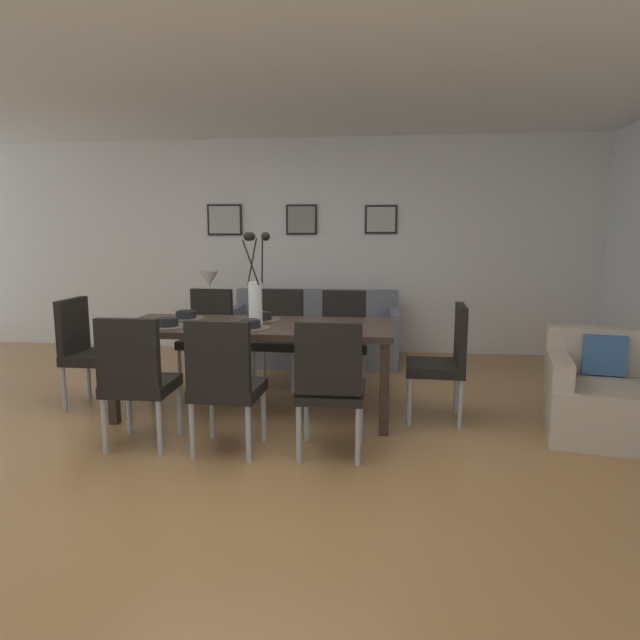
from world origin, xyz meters
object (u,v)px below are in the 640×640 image
Objects in this scene: dining_chair_mid_right at (344,334)px; side_table at (211,336)px; bowl_far_right at (261,315)px; dining_chair_far_right at (280,333)px; framed_picture_center at (302,220)px; framed_picture_right at (381,219)px; bowl_near_left at (167,322)px; armchair at (605,397)px; dining_chair_far_left at (224,380)px; dining_chair_head_west at (87,347)px; framed_picture_left at (225,220)px; dining_chair_head_east at (445,357)px; sofa at (314,337)px; bowl_near_right at (186,314)px; table_lamp at (209,283)px; centerpiece_vase at (255,289)px; dining_table at (256,332)px; dining_chair_mid_left at (330,382)px; dining_chair_near_left at (136,376)px; dining_chair_near_right at (208,332)px; bowl_far_left at (250,323)px.

side_table is at bearing 147.68° from dining_chair_mid_right.
dining_chair_far_right is at bearing 88.14° from bowl_far_right.
framed_picture_right is (0.97, 0.00, -0.00)m from framed_picture_center.
framed_picture_right reaches higher than dining_chair_far_right.
bowl_near_left is 3.26m from framed_picture_right.
bowl_near_left reaches higher than armchair.
dining_chair_far_left and dining_chair_head_west have the same top height.
dining_chair_mid_right is at bearing -45.27° from framed_picture_left.
armchair is at bearing -3.07° from dining_chair_head_west.
dining_chair_far_left is at bearing -110.85° from dining_chair_mid_right.
dining_chair_head_west reaches higher than armchair.
dining_chair_head_west is at bearing -101.75° from framed_picture_left.
dining_chair_far_left is 1.75m from dining_chair_head_east.
sofa is 4.38× the size of framed_picture_left.
framed_picture_right is (0.32, 1.63, 1.12)m from dining_chair_mid_right.
bowl_near_right is 0.39× the size of framed_picture_left.
table_lamp is (-1.64, 1.04, 0.38)m from dining_chair_mid_right.
centerpiece_vase is at bearing -91.37° from dining_chair_far_right.
armchair is (2.65, 0.68, -0.23)m from dining_chair_far_left.
framed_picture_left is 1.15× the size of framed_picture_center.
dining_table is 2.39× the size of dining_chair_mid_left.
dining_chair_near_left is 5.41× the size of bowl_far_right.
framed_picture_left is (-0.31, 2.28, 0.85)m from bowl_near_right.
bowl_near_left is (0.02, -1.05, 0.27)m from dining_chair_near_right.
dining_chair_near_right is 1.77× the size of side_table.
dining_chair_mid_right and dining_chair_head_west have the same top height.
dining_chair_mid_right is at bearing 0.64° from dining_chair_near_right.
dining_chair_far_left reaches higher than sofa.
centerpiece_vase reaches higher than bowl_near_right.
dining_table is 2.84m from framed_picture_left.
bowl_near_left is 2.90m from framed_picture_center.
dining_chair_head_west is at bearing -121.04° from framed_picture_center.
framed_picture_center reaches higher than dining_table.
dining_chair_near_left reaches higher than dining_table.
centerpiece_vase is at bearing -96.88° from sofa.
dining_chair_mid_left is 2.10× the size of framed_picture_left.
dining_chair_near_right is (-0.68, 0.84, -0.16)m from dining_table.
centerpiece_vase reaches higher than dining_chair_head_west.
dining_chair_far_right is (0.03, 1.75, 0.00)m from dining_chair_far_left.
dining_chair_far_right is at bearing 69.18° from dining_chair_near_left.
dining_chair_mid_right is 1.25× the size of centerpiece_vase.
framed_picture_right reaches higher than table_lamp.
bowl_far_right is (0.01, 1.08, 0.27)m from dining_chair_far_left.
bowl_far_left is (-0.00, -0.21, -0.24)m from centerpiece_vase.
dining_chair_head_east is at bearing -77.80° from framed_picture_right.
framed_picture_center is (0.00, 2.69, 0.85)m from bowl_far_left.
bowl_near_left is (-0.66, -0.21, 0.11)m from dining_table.
dining_chair_mid_right is at bearing 52.87° from centerpiece_vase.
dining_chair_head_west is 1.52m from bowl_far_right.
side_table is at bearing 150.14° from armchair.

